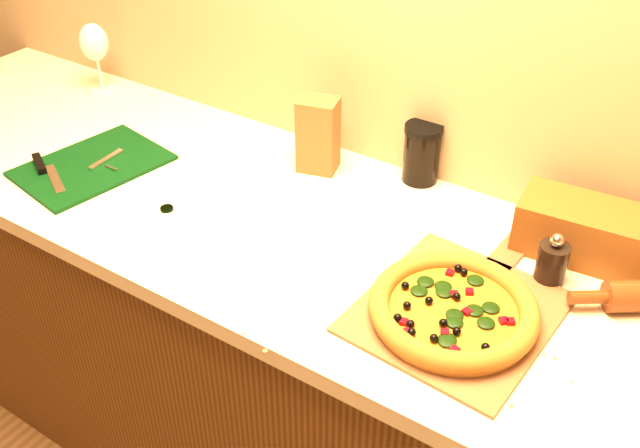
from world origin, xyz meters
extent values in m
cube|color=#48220F|center=(0.00, 1.43, 0.43)|extent=(2.80, 0.65, 0.86)
cube|color=beige|center=(0.00, 1.43, 0.88)|extent=(2.84, 0.68, 0.04)
cube|color=brown|center=(0.30, 1.34, 0.90)|extent=(0.35, 0.38, 0.01)
cube|color=brown|center=(0.32, 1.58, 0.90)|extent=(0.06, 0.15, 0.01)
cylinder|color=#C58031|center=(0.30, 1.32, 0.91)|extent=(0.29, 0.29, 0.01)
cylinder|color=#F9A629|center=(0.30, 1.32, 0.93)|extent=(0.24, 0.24, 0.01)
torus|color=#964C1B|center=(0.30, 1.32, 0.93)|extent=(0.31, 0.31, 0.04)
ellipsoid|color=black|center=(0.35, 1.35, 0.93)|extent=(0.03, 0.03, 0.01)
sphere|color=black|center=(0.27, 1.31, 0.94)|extent=(0.02, 0.02, 0.02)
cube|color=maroon|center=(0.32, 1.28, 0.93)|extent=(0.02, 0.02, 0.01)
cube|color=black|center=(-0.65, 1.34, 0.90)|extent=(0.30, 0.37, 0.01)
cube|color=silver|center=(-0.63, 1.37, 0.91)|extent=(0.02, 0.11, 0.01)
cylinder|color=silver|center=(-0.60, 1.35, 0.91)|extent=(0.04, 0.01, 0.01)
cube|color=silver|center=(-0.67, 1.24, 0.91)|extent=(0.13, 0.08, 0.00)
cube|color=black|center=(-0.75, 1.26, 0.92)|extent=(0.09, 0.06, 0.02)
cylinder|color=black|center=(-0.38, 1.30, 0.90)|extent=(0.03, 0.03, 0.01)
cylinder|color=black|center=(0.41, 1.53, 0.94)|extent=(0.06, 0.06, 0.08)
sphere|color=silver|center=(0.41, 1.53, 1.00)|extent=(0.03, 0.03, 0.03)
cylinder|color=#54270E|center=(0.50, 1.49, 0.93)|extent=(0.07, 0.06, 0.03)
cube|color=brown|center=(0.51, 1.66, 0.96)|extent=(0.42, 0.17, 0.11)
cylinder|color=silver|center=(-0.96, 1.66, 0.90)|extent=(0.07, 0.07, 0.00)
cylinder|color=silver|center=(-0.96, 1.66, 0.95)|extent=(0.01, 0.01, 0.09)
ellipsoid|color=silver|center=(-0.96, 1.66, 1.05)|extent=(0.08, 0.08, 0.11)
cube|color=brown|center=(-0.19, 1.64, 0.99)|extent=(0.11, 0.09, 0.18)
cylinder|color=black|center=(0.04, 1.73, 0.96)|extent=(0.08, 0.08, 0.13)
cylinder|color=black|center=(0.04, 1.73, 1.03)|extent=(0.09, 0.09, 0.02)
camera|label=1|loc=(0.62, 0.40, 1.80)|focal=40.00mm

